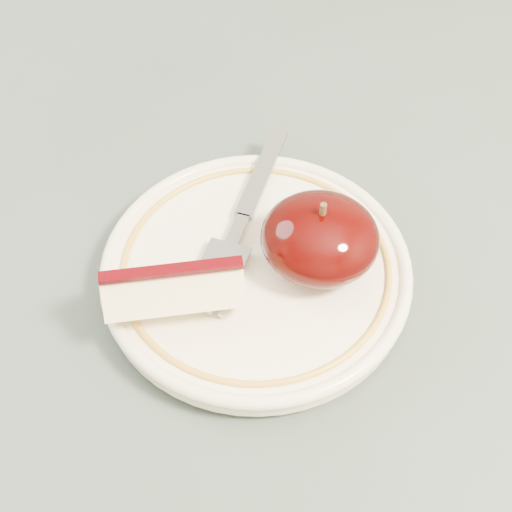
# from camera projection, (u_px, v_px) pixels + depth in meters

# --- Properties ---
(table) EXTENTS (0.90, 0.90, 0.75)m
(table) POSITION_uv_depth(u_px,v_px,m) (142.00, 373.00, 0.52)
(table) COLOR brown
(table) RESTS_ON ground
(plate) EXTENTS (0.20, 0.20, 0.02)m
(plate) POSITION_uv_depth(u_px,v_px,m) (256.00, 270.00, 0.45)
(plate) COLOR #F6EBCE
(plate) RESTS_ON table
(apple_half) EXTENTS (0.07, 0.07, 0.05)m
(apple_half) POSITION_uv_depth(u_px,v_px,m) (320.00, 238.00, 0.43)
(apple_half) COLOR black
(apple_half) RESTS_ON plate
(apple_wedge) EXTENTS (0.09, 0.05, 0.04)m
(apple_wedge) POSITION_uv_depth(u_px,v_px,m) (174.00, 289.00, 0.41)
(apple_wedge) COLOR #F9EDB7
(apple_wedge) RESTS_ON plate
(fork) EXTENTS (0.05, 0.16, 0.00)m
(fork) POSITION_uv_depth(u_px,v_px,m) (243.00, 218.00, 0.46)
(fork) COLOR gray
(fork) RESTS_ON plate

